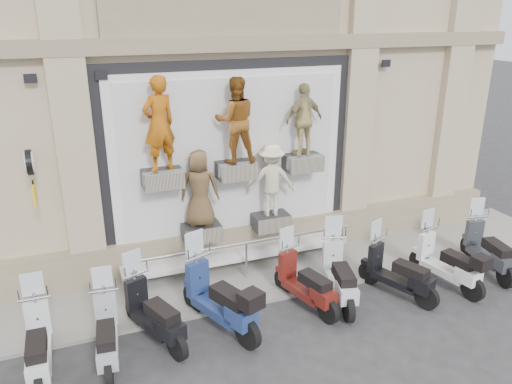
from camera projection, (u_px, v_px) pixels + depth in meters
ground at (285, 333)px, 8.98m from camera, size 90.00×90.00×0.00m
sidewalk at (245, 277)px, 10.81m from camera, size 16.00×2.20×0.08m
shop_vitrine at (235, 163)px, 10.57m from camera, size 5.60×0.83×4.30m
guard_rail at (246, 261)px, 10.58m from camera, size 5.06×0.10×0.93m
clock_sign_bracket at (31, 170)px, 8.87m from camera, size 0.10×0.80×1.02m
scooter_b at (36, 334)px, 7.74m from camera, size 0.54×1.85×1.50m
scooter_c at (106, 324)px, 8.03m from camera, size 0.68×1.83×1.45m
scooter_d at (153, 303)px, 8.54m from camera, size 1.20×1.95×1.52m
scooter_e at (219, 287)px, 8.84m from camera, size 1.34×2.18×1.71m
scooter_f at (306, 273)px, 9.56m from camera, size 0.97×1.90×1.48m
scooter_g at (340, 265)px, 9.74m from camera, size 1.05×2.01×1.57m
scooter_h at (399, 263)px, 9.93m from camera, size 1.17×1.88×1.48m
scooter_i at (448, 253)px, 10.30m from camera, size 0.86×1.94×1.52m
scooter_j at (490, 240)px, 10.87m from camera, size 0.88×1.94×1.52m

